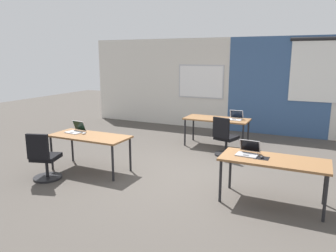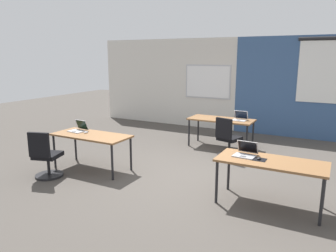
# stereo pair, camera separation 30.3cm
# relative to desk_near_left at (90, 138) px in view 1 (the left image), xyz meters

# --- Properties ---
(ground_plane) EXTENTS (24.00, 24.00, 0.00)m
(ground_plane) POSITION_rel_desk_near_left_xyz_m (1.75, 0.60, -0.66)
(ground_plane) COLOR #47423D
(back_wall_assembly) EXTENTS (10.00, 0.27, 2.80)m
(back_wall_assembly) POSITION_rel_desk_near_left_xyz_m (1.79, 4.80, 0.75)
(back_wall_assembly) COLOR silver
(back_wall_assembly) RESTS_ON ground
(desk_near_left) EXTENTS (1.60, 0.70, 0.72)m
(desk_near_left) POSITION_rel_desk_near_left_xyz_m (0.00, 0.00, 0.00)
(desk_near_left) COLOR brown
(desk_near_left) RESTS_ON ground
(desk_near_right) EXTENTS (1.60, 0.70, 0.72)m
(desk_near_right) POSITION_rel_desk_near_left_xyz_m (3.50, 0.00, 0.00)
(desk_near_right) COLOR brown
(desk_near_right) RESTS_ON ground
(desk_far_center) EXTENTS (1.60, 0.70, 0.72)m
(desk_far_center) POSITION_rel_desk_near_left_xyz_m (1.75, 2.80, 0.00)
(desk_far_center) COLOR brown
(desk_far_center) RESTS_ON ground
(laptop_near_left_end) EXTENTS (0.36, 0.34, 0.23)m
(laptop_near_left_end) POSITION_rel_desk_near_left_xyz_m (-0.43, 0.10, 0.11)
(laptop_near_left_end) COLOR #B7B7BC
(laptop_near_left_end) RESTS_ON desk_near_left
(mouse_near_left_end) EXTENTS (0.06, 0.10, 0.03)m
(mouse_near_left_end) POSITION_rel_desk_near_left_xyz_m (-0.17, 0.04, 0.08)
(mouse_near_left_end) COLOR #B2B2B7
(mouse_near_left_end) RESTS_ON desk_near_left
(chair_near_left_end) EXTENTS (0.55, 0.60, 0.92)m
(chair_near_left_end) POSITION_rel_desk_near_left_xyz_m (-0.43, -0.80, -0.28)
(chair_near_left_end) COLOR black
(chair_near_left_end) RESTS_ON ground
(laptop_far_right) EXTENTS (0.34, 0.32, 0.22)m
(laptop_far_right) POSITION_rel_desk_near_left_xyz_m (2.21, 2.84, 0.11)
(laptop_far_right) COLOR silver
(laptop_far_right) RESTS_ON desk_far_center
(chair_far_right) EXTENTS (0.54, 0.60, 0.92)m
(chair_far_right) POSITION_rel_desk_near_left_xyz_m (2.17, 2.08, -0.28)
(chair_far_right) COLOR black
(chair_far_right) RESTS_ON ground
(laptop_near_right_inner) EXTENTS (0.35, 0.34, 0.22)m
(laptop_near_right_inner) POSITION_rel_desk_near_left_xyz_m (3.09, 0.06, 0.11)
(laptop_near_right_inner) COLOR #9E9EA3
(laptop_near_right_inner) RESTS_ON desk_near_right
(mousepad_near_right_inner) EXTENTS (0.22, 0.19, 0.00)m
(mousepad_near_right_inner) POSITION_rel_desk_near_left_xyz_m (3.32, -0.03, 0.06)
(mousepad_near_right_inner) COLOR black
(mousepad_near_right_inner) RESTS_ON desk_near_right
(mouse_near_right_inner) EXTENTS (0.07, 0.11, 0.03)m
(mouse_near_right_inner) POSITION_rel_desk_near_left_xyz_m (3.32, -0.03, 0.08)
(mouse_near_right_inner) COLOR black
(mouse_near_right_inner) RESTS_ON mousepad_near_right_inner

